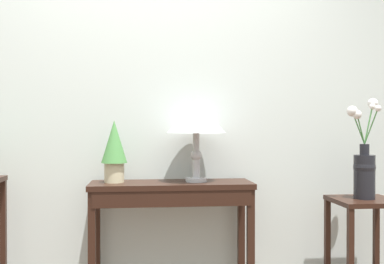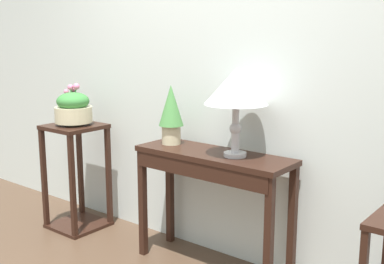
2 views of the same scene
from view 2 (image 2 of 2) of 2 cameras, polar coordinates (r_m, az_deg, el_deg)
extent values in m
cube|color=silver|center=(3.30, 3.40, 9.20)|extent=(9.00, 0.10, 2.80)
cube|color=black|center=(3.09, 2.53, -2.71)|extent=(1.06, 0.35, 0.03)
cube|color=black|center=(2.99, 0.76, -4.54)|extent=(0.99, 0.03, 0.10)
cube|color=black|center=(3.41, -5.79, -8.33)|extent=(0.05, 0.04, 0.75)
cube|color=black|center=(2.85, 8.98, -12.48)|extent=(0.04, 0.04, 0.75)
cube|color=black|center=(3.61, -2.60, -7.17)|extent=(0.05, 0.04, 0.75)
cube|color=black|center=(3.09, 11.66, -10.69)|extent=(0.04, 0.04, 0.75)
cylinder|color=#B7B7BC|center=(2.99, 5.06, -2.62)|extent=(0.14, 0.14, 0.02)
cylinder|color=#B7B7BC|center=(2.98, 5.09, -1.00)|extent=(0.05, 0.05, 0.15)
sphere|color=#B7B7BC|center=(2.96, 5.12, 0.41)|extent=(0.07, 0.07, 0.07)
cylinder|color=#B7B7BC|center=(2.95, 5.14, 1.83)|extent=(0.04, 0.04, 0.15)
cone|color=silver|center=(2.92, 5.21, 5.36)|extent=(0.39, 0.39, 0.22)
cylinder|color=beige|center=(3.31, -2.44, -0.31)|extent=(0.13, 0.13, 0.13)
cone|color=#478442|center=(3.28, -2.47, 3.15)|extent=(0.17, 0.17, 0.28)
cube|color=black|center=(3.88, -13.64, 0.61)|extent=(0.40, 0.40, 0.03)
cube|color=black|center=(4.10, -13.11, -10.53)|extent=(0.40, 0.40, 0.03)
cube|color=black|center=(4.01, -16.95, -5.15)|extent=(0.04, 0.03, 0.78)
cube|color=black|center=(3.73, -13.82, -6.20)|extent=(0.03, 0.03, 0.78)
cube|color=black|center=(4.21, -12.97, -4.15)|extent=(0.04, 0.04, 0.78)
cube|color=black|center=(3.95, -9.74, -5.07)|extent=(0.03, 0.04, 0.78)
cylinder|color=beige|center=(3.87, -13.66, 0.97)|extent=(0.13, 0.13, 0.02)
cylinder|color=beige|center=(3.86, -13.71, 2.00)|extent=(0.29, 0.29, 0.12)
ellipsoid|color=#387A38|center=(3.85, -13.78, 3.53)|extent=(0.25, 0.25, 0.14)
cylinder|color=#387A38|center=(3.85, -13.91, 4.00)|extent=(0.03, 0.01, 0.15)
sphere|color=pink|center=(3.86, -14.06, 5.12)|extent=(0.04, 0.04, 0.04)
cylinder|color=#387A38|center=(3.86, -14.14, 3.75)|extent=(0.06, 0.03, 0.12)
sphere|color=pink|center=(3.86, -14.52, 4.62)|extent=(0.04, 0.04, 0.04)
cylinder|color=#387A38|center=(3.84, -13.57, 4.05)|extent=(0.03, 0.04, 0.16)
sphere|color=pink|center=(3.84, -13.39, 5.22)|extent=(0.05, 0.05, 0.05)
cylinder|color=#387A38|center=(3.87, -13.76, 3.88)|extent=(0.05, 0.05, 0.13)
sphere|color=pink|center=(3.89, -13.76, 4.86)|extent=(0.04, 0.04, 0.04)
camera|label=1|loc=(2.05, -65.55, -6.06)|focal=42.59mm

